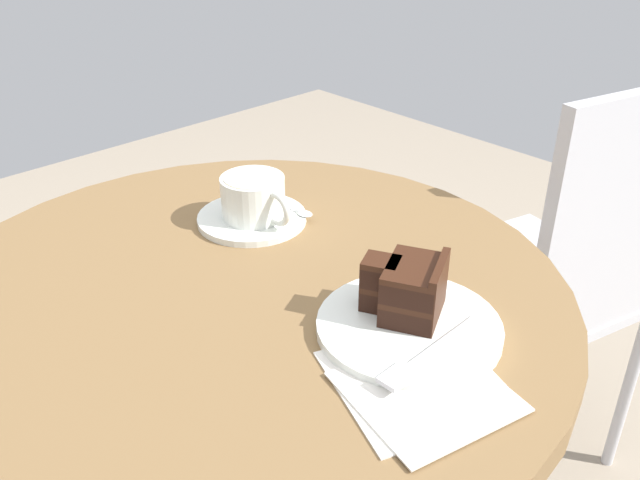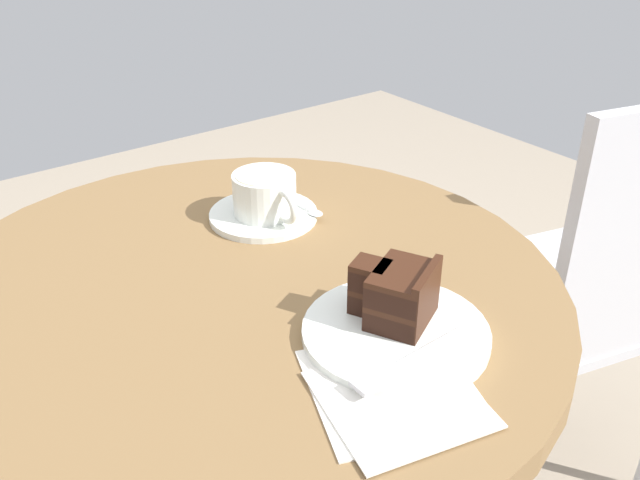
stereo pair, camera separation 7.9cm
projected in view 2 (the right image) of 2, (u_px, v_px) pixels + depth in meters
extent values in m
cylinder|color=brown|center=(240.00, 295.00, 0.79)|extent=(0.76, 0.76, 0.03)
cylinder|color=silver|center=(263.00, 215.00, 0.93)|extent=(0.15, 0.15, 0.01)
cylinder|color=silver|center=(264.00, 194.00, 0.91)|extent=(0.09, 0.09, 0.06)
cylinder|color=beige|center=(264.00, 175.00, 0.89)|extent=(0.08, 0.08, 0.00)
torus|color=silver|center=(285.00, 207.00, 0.87)|extent=(0.05, 0.01, 0.05)
cube|color=silver|center=(291.00, 200.00, 0.95)|extent=(0.09, 0.01, 0.00)
ellipsoid|color=silver|center=(316.00, 213.00, 0.92)|extent=(0.02, 0.02, 0.00)
cylinder|color=silver|center=(396.00, 333.00, 0.69)|extent=(0.19, 0.19, 0.01)
cube|color=black|center=(401.00, 310.00, 0.70)|extent=(0.08, 0.09, 0.02)
cube|color=black|center=(369.00, 301.00, 0.71)|extent=(0.05, 0.05, 0.02)
cube|color=#381C0F|center=(402.00, 298.00, 0.69)|extent=(0.08, 0.09, 0.01)
cube|color=#381C0F|center=(370.00, 290.00, 0.70)|extent=(0.05, 0.05, 0.01)
cube|color=black|center=(402.00, 286.00, 0.68)|extent=(0.08, 0.09, 0.02)
cube|color=black|center=(370.00, 278.00, 0.70)|extent=(0.05, 0.05, 0.02)
cube|color=#381C0F|center=(403.00, 274.00, 0.68)|extent=(0.08, 0.09, 0.01)
cube|color=#381C0F|center=(371.00, 266.00, 0.69)|extent=(0.05, 0.05, 0.01)
cube|color=#381C0F|center=(426.00, 299.00, 0.68)|extent=(0.04, 0.07, 0.07)
cube|color=silver|center=(430.00, 349.00, 0.66)|extent=(0.01, 0.11, 0.00)
cube|color=silver|center=(373.00, 380.00, 0.62)|extent=(0.02, 0.04, 0.00)
cube|color=silver|center=(392.00, 387.00, 0.63)|extent=(0.19, 0.19, 0.00)
cube|color=silver|center=(399.00, 399.00, 0.61)|extent=(0.16, 0.16, 0.00)
cylinder|color=#BCBCC1|center=(551.00, 321.00, 1.56)|extent=(0.02, 0.02, 0.42)
cylinder|color=#BCBCC1|center=(429.00, 356.00, 1.45)|extent=(0.02, 0.02, 0.42)
cylinder|color=#BCBCC1|center=(524.00, 464.00, 1.19)|extent=(0.02, 0.02, 0.42)
cube|color=#BCBCC1|center=(558.00, 293.00, 1.27)|extent=(0.46, 0.46, 0.02)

